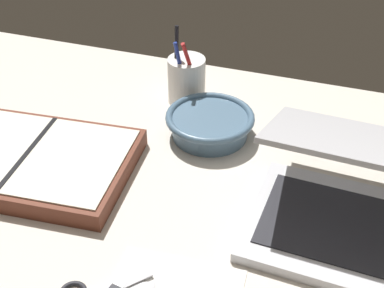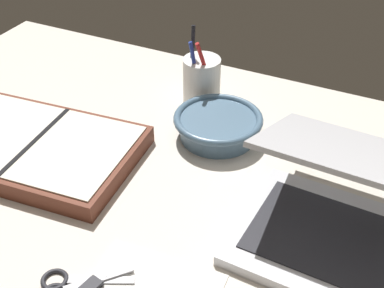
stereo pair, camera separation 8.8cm
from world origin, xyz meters
The scene contains 5 objects.
desk_top centered at (0.00, 0.00, 1.00)cm, with size 140.00×100.00×2.00cm, color beige.
laptop centered at (27.94, 7.06, 7.02)cm, with size 34.30×31.19×16.66cm.
bowl centered at (-1.34, 23.21, 4.68)cm, with size 16.85×16.85×4.75cm.
pen_cup centered at (-9.58, 33.46, 7.01)cm, with size 7.69×7.69×16.33cm.
planner centered at (-28.13, 3.44, 3.77)cm, with size 37.27×26.56×3.73cm.
Camera 1 is at (22.23, -56.83, 61.44)cm, focal length 50.00 mm.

